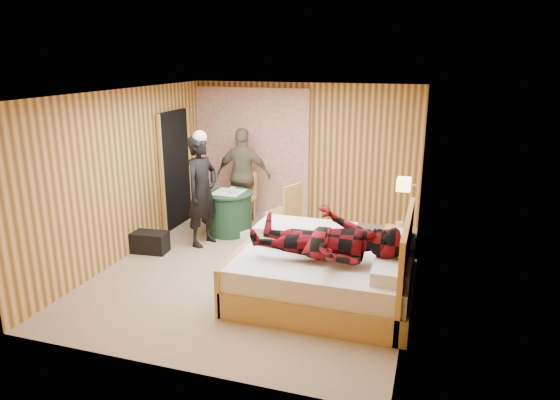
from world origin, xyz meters
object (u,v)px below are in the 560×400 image
(bed, at_px, (327,273))
(round_table, at_px, (229,212))
(nightstand, at_px, (397,248))
(chair_far, at_px, (243,193))
(duffel_bag, at_px, (149,242))
(man_at_table, at_px, (243,175))
(wall_lamp, at_px, (404,184))
(woman_standing, at_px, (202,191))
(man_on_bed, at_px, (327,228))
(chair_near, at_px, (287,209))

(bed, relative_size, round_table, 2.65)
(nightstand, relative_size, chair_far, 0.62)
(bed, distance_m, chair_far, 3.30)
(chair_far, bearing_deg, nightstand, -17.87)
(duffel_bag, relative_size, man_at_table, 0.33)
(wall_lamp, height_order, chair_far, wall_lamp)
(man_at_table, bearing_deg, duffel_bag, 60.87)
(man_at_table, bearing_deg, woman_standing, 76.78)
(nightstand, bearing_deg, round_table, 167.81)
(wall_lamp, relative_size, chair_far, 0.28)
(man_on_bed, bearing_deg, nightstand, 63.74)
(woman_standing, bearing_deg, bed, -105.32)
(nightstand, xyz_separation_m, man_at_table, (-2.89, 1.32, 0.57))
(wall_lamp, xyz_separation_m, man_at_table, (-2.93, 1.53, -0.44))
(wall_lamp, relative_size, nightstand, 0.45)
(nightstand, height_order, duffel_bag, nightstand)
(bed, relative_size, chair_near, 2.19)
(nightstand, xyz_separation_m, duffel_bag, (-3.73, -0.57, -0.13))
(round_table, distance_m, woman_standing, 0.82)
(duffel_bag, height_order, man_on_bed, man_on_bed)
(chair_far, height_order, woman_standing, woman_standing)
(wall_lamp, relative_size, man_on_bed, 0.15)
(chair_far, height_order, chair_near, chair_near)
(woman_standing, bearing_deg, chair_near, -56.79)
(bed, distance_m, round_table, 2.83)
(nightstand, xyz_separation_m, man_on_bed, (-0.73, -1.48, 0.73))
(nightstand, xyz_separation_m, chair_near, (-1.80, 0.47, 0.29))
(chair_far, bearing_deg, bed, -43.97)
(round_table, height_order, man_on_bed, man_on_bed)
(duffel_bag, relative_size, man_on_bed, 0.32)
(nightstand, distance_m, round_table, 2.95)
(bed, height_order, man_at_table, man_at_table)
(wall_lamp, height_order, bed, wall_lamp)
(man_on_bed, bearing_deg, woman_standing, 147.50)
(round_table, bearing_deg, chair_near, -7.92)
(wall_lamp, distance_m, woman_standing, 3.15)
(nightstand, height_order, chair_near, chair_near)
(nightstand, height_order, chair_far, chair_far)
(wall_lamp, distance_m, round_table, 3.18)
(duffel_bag, height_order, woman_standing, woman_standing)
(chair_far, height_order, man_at_table, man_at_table)
(chair_far, bearing_deg, duffel_bag, -108.57)
(chair_near, bearing_deg, woman_standing, -48.46)
(wall_lamp, distance_m, chair_far, 3.37)
(round_table, bearing_deg, nightstand, -12.19)
(chair_far, distance_m, man_at_table, 0.32)
(woman_standing, xyz_separation_m, man_on_bed, (2.34, -1.49, 0.13))
(round_table, bearing_deg, chair_far, 89.24)
(chair_far, distance_m, chair_near, 1.35)
(round_table, height_order, man_at_table, man_at_table)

